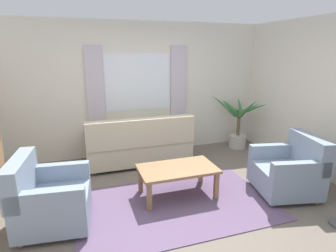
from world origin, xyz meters
TOP-DOWN VIEW (x-y plane):
  - ground_plane at (0.00, 0.00)m, footprint 6.24×6.24m
  - wall_back at (0.00, 2.26)m, footprint 5.32×0.12m
  - window_with_curtains at (0.00, 2.18)m, footprint 1.98×0.07m
  - area_rug at (0.00, 0.00)m, footprint 2.64×1.63m
  - couch at (-0.15, 1.60)m, footprint 1.90×0.82m
  - armchair_left at (-1.59, 0.07)m, footprint 0.91×0.92m
  - armchair_right at (1.69, -0.19)m, footprint 0.98×0.99m
  - coffee_table at (0.11, 0.25)m, footprint 1.10×0.64m
  - potted_plant at (2.07, 1.79)m, footprint 1.03×1.22m

SIDE VIEW (x-z plane):
  - ground_plane at x=0.00m, z-range 0.00..0.00m
  - area_rug at x=0.00m, z-range 0.00..0.01m
  - armchair_left at x=-1.59m, z-range -0.09..0.79m
  - armchair_right at x=1.69m, z-range -0.09..0.79m
  - couch at x=-0.15m, z-range -0.09..0.83m
  - coffee_table at x=0.11m, z-range 0.16..0.60m
  - potted_plant at x=2.07m, z-range -0.05..1.14m
  - wall_back at x=0.00m, z-range 0.00..2.60m
  - window_with_curtains at x=0.00m, z-range 0.75..2.15m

